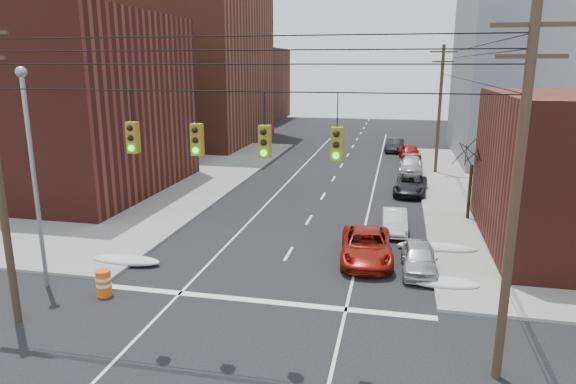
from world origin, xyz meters
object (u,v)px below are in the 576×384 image
at_px(parked_car_d, 411,166).
at_px(construction_barrel, 104,283).
at_px(parked_car_f, 394,145).
at_px(lot_car_c, 94,169).
at_px(parked_car_a, 419,258).
at_px(parked_car_c, 411,185).
at_px(red_pickup, 366,246).
at_px(parked_car_e, 410,152).
at_px(lot_car_b, 148,170).
at_px(lot_car_d, 139,168).
at_px(lot_car_a, 123,174).
at_px(parked_car_b, 395,221).

xyz_separation_m(parked_car_d, construction_barrel, (-12.90, -27.96, -0.15)).
bearing_deg(construction_barrel, parked_car_f, 74.07).
height_order(lot_car_c, construction_barrel, lot_car_c).
distance_m(parked_car_a, parked_car_c, 15.06).
bearing_deg(red_pickup, parked_car_e, 80.39).
relative_size(lot_car_b, lot_car_d, 1.46).
height_order(red_pickup, lot_car_a, lot_car_a).
bearing_deg(lot_car_d, parked_car_f, -34.55).
height_order(parked_car_d, lot_car_d, parked_car_d).
height_order(parked_car_c, lot_car_d, lot_car_d).
bearing_deg(parked_car_a, parked_car_f, 91.37).
relative_size(parked_car_a, parked_car_b, 1.02).
relative_size(parked_car_a, parked_car_d, 0.79).
bearing_deg(parked_car_e, parked_car_b, -99.65).
xyz_separation_m(lot_car_a, lot_car_c, (-3.41, 1.36, -0.03)).
relative_size(red_pickup, lot_car_b, 0.96).
height_order(parked_car_b, parked_car_d, parked_car_d).
bearing_deg(construction_barrel, parked_car_d, 65.23).
xyz_separation_m(red_pickup, lot_car_a, (-19.89, 12.05, 0.20)).
height_order(parked_car_e, construction_barrel, parked_car_e).
bearing_deg(lot_car_b, parked_car_d, -66.45).
distance_m(parked_car_e, lot_car_c, 29.92).
height_order(red_pickup, parked_car_b, red_pickup).
height_order(lot_car_b, lot_car_c, lot_car_b).
bearing_deg(red_pickup, construction_barrel, -153.37).
height_order(parked_car_d, lot_car_a, lot_car_a).
bearing_deg(lot_car_d, parked_car_e, -44.63).
relative_size(parked_car_a, construction_barrel, 3.54).
xyz_separation_m(parked_car_a, parked_car_c, (-0.16, 15.06, 0.01)).
bearing_deg(parked_car_d, lot_car_c, -160.72).
distance_m(red_pickup, parked_car_f, 33.29).
xyz_separation_m(parked_car_b, parked_car_e, (1.19, 23.82, 0.14)).
bearing_deg(red_pickup, parked_car_a, -25.76).
xyz_separation_m(lot_car_d, construction_barrel, (9.78, -21.51, -0.22)).
relative_size(red_pickup, parked_car_a, 1.34).
xyz_separation_m(parked_car_a, lot_car_c, (-25.79, 14.36, 0.24)).
xyz_separation_m(parked_car_c, lot_car_d, (-22.52, 1.08, 0.11)).
xyz_separation_m(parked_car_b, lot_car_d, (-21.49, 10.43, 0.16)).
bearing_deg(parked_car_c, parked_car_f, 99.06).
relative_size(lot_car_c, construction_barrel, 4.69).
xyz_separation_m(parked_car_a, parked_car_b, (-1.19, 5.71, -0.04)).
bearing_deg(lot_car_c, parked_car_b, -84.66).
bearing_deg(parked_car_a, red_pickup, 157.57).
bearing_deg(parked_car_c, lot_car_a, -169.97).
height_order(parked_car_a, lot_car_b, lot_car_b).
height_order(parked_car_b, lot_car_c, lot_car_c).
relative_size(parked_car_e, lot_car_d, 1.21).
height_order(parked_car_f, lot_car_a, lot_car_a).
bearing_deg(parked_car_b, lot_car_b, 152.50).
distance_m(parked_car_c, parked_car_f, 19.23).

